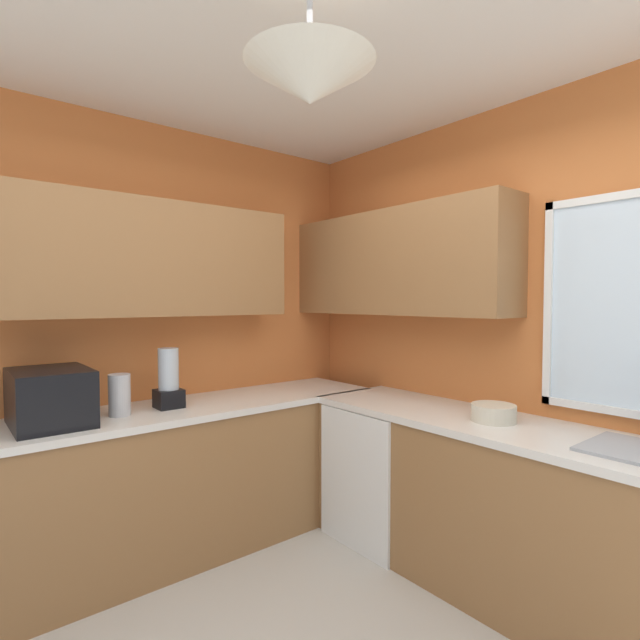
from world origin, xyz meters
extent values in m
cube|color=#D17238|center=(0.00, 1.67, 1.34)|extent=(3.78, 0.06, 2.69)
cube|color=#D17238|center=(-1.86, 0.00, 1.34)|extent=(0.06, 3.40, 2.69)
cube|color=white|center=(0.04, 1.62, 1.53)|extent=(0.04, 0.04, 1.09)
cube|color=olive|center=(-1.67, -0.20, 1.80)|extent=(0.32, 2.29, 0.70)
cube|color=olive|center=(-0.96, 1.48, 1.80)|extent=(1.74, 0.32, 0.70)
cylinder|color=#B7B7BC|center=(0.00, 0.00, 2.51)|extent=(0.02, 0.02, 0.35)
cone|color=silver|center=(0.00, 0.00, 2.27)|extent=(0.44, 0.44, 0.14)
cube|color=olive|center=(-1.52, 0.00, 0.43)|extent=(0.62, 2.98, 0.86)
cube|color=silver|center=(-1.52, 0.00, 0.88)|extent=(0.65, 3.01, 0.04)
cube|color=olive|center=(0.21, 1.33, 0.43)|extent=(2.84, 0.62, 0.86)
cube|color=silver|center=(0.21, 1.33, 0.88)|extent=(2.87, 0.65, 0.04)
cube|color=white|center=(-0.86, 1.30, 0.43)|extent=(0.60, 0.60, 0.86)
cube|color=black|center=(-1.52, -0.52, 1.05)|extent=(0.48, 0.36, 0.29)
cylinder|color=#B7B7BC|center=(-1.50, -0.19, 1.02)|extent=(0.12, 0.12, 0.23)
cylinder|color=beige|center=(-0.11, 1.33, 0.95)|extent=(0.23, 0.23, 0.09)
cube|color=black|center=(-1.52, 0.11, 0.96)|extent=(0.15, 0.15, 0.11)
cylinder|color=#B2BCC6|center=(-1.52, 0.11, 1.14)|extent=(0.12, 0.12, 0.25)
camera|label=1|loc=(1.27, -0.99, 1.55)|focal=26.89mm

